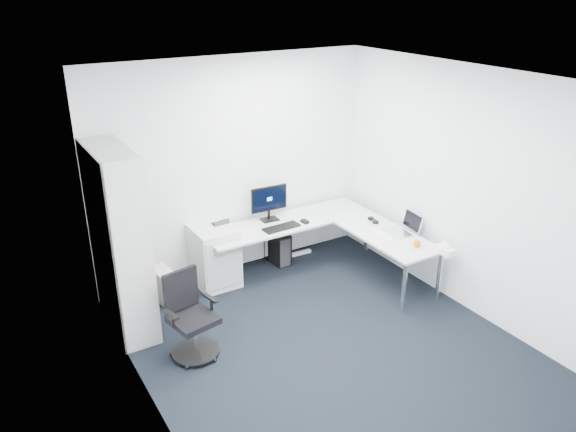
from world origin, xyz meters
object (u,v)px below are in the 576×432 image
monitor (269,203)px  bookshelf (120,242)px  laptop (398,224)px  l_desk (301,254)px  task_chair (193,317)px

monitor → bookshelf: bearing=-166.1°
bookshelf → laptop: size_ratio=5.75×
bookshelf → laptop: bearing=-13.3°
l_desk → laptop: bearing=-36.2°
task_chair → laptop: laptop is taller
bookshelf → task_chair: bookshelf is taller
bookshelf → task_chair: 1.11m
monitor → task_chair: bearing=-138.8°
bookshelf → monitor: 2.03m
task_chair → monitor: size_ratio=1.82×
bookshelf → task_chair: bearing=-64.7°
l_desk → monitor: bearing=112.0°
l_desk → laptop: size_ratio=6.41×
task_chair → monitor: (1.58, 1.28, 0.44)m
task_chair → bookshelf: bearing=104.7°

